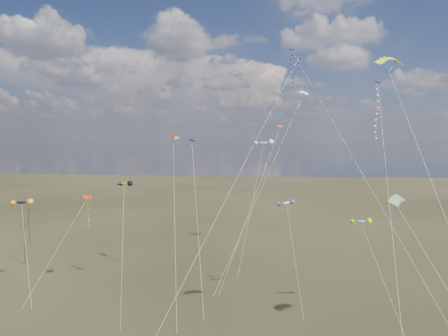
# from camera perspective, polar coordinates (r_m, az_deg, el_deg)

# --- Properties ---
(utility_pole_near) EXTENTS (1.40, 0.20, 8.00)m
(utility_pole_near) POSITION_cam_1_polar(r_m,az_deg,el_deg) (82.61, -26.59, -9.49)
(utility_pole_near) COLOR black
(utility_pole_near) RESTS_ON ground
(utility_pole_far) EXTENTS (1.40, 0.20, 8.00)m
(utility_pole_far) POSITION_cam_1_polar(r_m,az_deg,el_deg) (98.34, -26.09, -7.29)
(utility_pole_far) COLOR black
(utility_pole_far) RESTS_ON ground
(diamond_black_high) EXTENTS (17.84, 27.51, 38.33)m
(diamond_black_high) POSITION_cam_1_polar(r_m,az_deg,el_deg) (68.91, 10.70, 12.13)
(diamond_black_high) COLOR black
(diamond_black_high) RESTS_ON ground
(diamond_navy_tall) EXTENTS (18.16, 25.47, 36.48)m
(diamond_navy_tall) POSITION_cam_1_polar(r_m,az_deg,el_deg) (62.58, 9.32, 11.46)
(diamond_navy_tall) COLOR #10214A
(diamond_navy_tall) RESTS_ON ground
(diamond_black_mid) EXTENTS (4.19, 12.17, 23.00)m
(diamond_black_mid) POSITION_cam_1_polar(r_m,az_deg,el_deg) (57.75, -4.17, -2.59)
(diamond_black_mid) COLOR black
(diamond_black_mid) RESTS_ON ground
(diamond_red_low) EXTENTS (6.90, 8.83, 14.55)m
(diamond_red_low) POSITION_cam_1_polar(r_m,az_deg,el_deg) (63.74, -19.17, -6.32)
(diamond_red_low) COLOR red
(diamond_red_low) RESTS_ON ground
(diamond_navy_right) EXTENTS (2.53, 21.52, 29.94)m
(diamond_navy_right) POSITION_cam_1_polar(r_m,az_deg,el_deg) (50.08, 21.14, 6.13)
(diamond_navy_right) COLOR #0B0E4E
(diamond_navy_right) RESTS_ON ground
(diamond_orange_center) EXTENTS (9.62, 11.51, 25.29)m
(diamond_orange_center) POSITION_cam_1_polar(r_m,az_deg,el_deg) (63.61, 5.47, -1.15)
(diamond_orange_center) COLOR #C33C18
(diamond_orange_center) RESTS_ON ground
(parafoil_yellow) EXTENTS (4.94, 26.30, 31.76)m
(parafoil_yellow) POSITION_cam_1_polar(r_m,az_deg,el_deg) (44.01, 22.64, 14.09)
(parafoil_yellow) COLOR yellow
(parafoil_yellow) RESTS_ON ground
(parafoil_blue_white) EXTENTS (15.28, 21.61, 32.30)m
(parafoil_blue_white) POSITION_cam_1_polar(r_m,az_deg,el_deg) (77.34, 11.01, 10.43)
(parafoil_blue_white) COLOR blue
(parafoil_blue_white) RESTS_ON ground
(parafoil_striped) EXTENTS (8.36, 14.25, 17.34)m
(parafoil_striped) POSITION_cam_1_polar(r_m,az_deg,el_deg) (48.05, 23.75, -3.97)
(parafoil_striped) COLOR #CAAF08
(parafoil_striped) RESTS_ON ground
(parafoil_tricolor) EXTENTS (5.81, 19.36, 23.94)m
(parafoil_tricolor) POSITION_cam_1_polar(r_m,az_deg,el_deg) (64.42, -7.27, 4.32)
(parafoil_tricolor) COLOR #E7C006
(parafoil_tricolor) RESTS_ON ground
(novelty_black_orange) EXTENTS (7.02, 8.02, 14.00)m
(novelty_black_orange) POSITION_cam_1_polar(r_m,az_deg,el_deg) (67.59, -26.97, -4.44)
(novelty_black_orange) COLOR black
(novelty_black_orange) RESTS_ON ground
(novelty_orange_black) EXTENTS (5.84, 14.98, 16.73)m
(novelty_orange_black) POSITION_cam_1_polar(r_m,az_deg,el_deg) (62.54, -14.08, -2.27)
(novelty_orange_black) COLOR orange
(novelty_orange_black) RESTS_ON ground
(novelty_white_purple) EXTENTS (3.29, 8.48, 14.38)m
(novelty_white_purple) POSITION_cam_1_polar(r_m,az_deg,el_deg) (57.37, 8.94, -5.01)
(novelty_white_purple) COLOR silver
(novelty_white_purple) RESTS_ON ground
(novelty_redwhite_stripe) EXTENTS (5.73, 19.12, 22.79)m
(novelty_redwhite_stripe) POSITION_cam_1_polar(r_m,az_deg,el_deg) (82.54, 5.66, 3.56)
(novelty_redwhite_stripe) COLOR red
(novelty_redwhite_stripe) RESTS_ON ground
(novelty_blue_yellow) EXTENTS (5.05, 8.13, 12.82)m
(novelty_blue_yellow) POSITION_cam_1_polar(r_m,az_deg,el_deg) (54.95, 19.03, -7.31)
(novelty_blue_yellow) COLOR #2584CE
(novelty_blue_yellow) RESTS_ON ground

